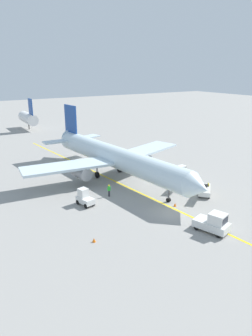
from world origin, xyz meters
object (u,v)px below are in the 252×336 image
belt_loader_forward_hold (205,189)px  safety_cone_nose_left (175,205)px  belt_loader_aft_hold (182,181)px  baggage_tug_near_wing (85,198)px  pushback_tug (213,223)px  airliner (114,156)px  baggage_tug_by_cargo_door (183,173)px  safety_cone_nose_right (94,240)px  ground_crew_marshaller (109,190)px

belt_loader_forward_hold → safety_cone_nose_left: belt_loader_forward_hold is taller
safety_cone_nose_left → belt_loader_aft_hold: bearing=41.4°
baggage_tug_near_wing → pushback_tug: bearing=-57.1°
airliner → baggage_tug_by_cargo_door: airliner is taller
safety_cone_nose_left → baggage_tug_near_wing: bearing=145.6°
pushback_tug → safety_cone_nose_right: 12.58m
ground_crew_marshaller → baggage_tug_by_cargo_door: bearing=-0.1°
belt_loader_forward_hold → airliner: bearing=119.2°
airliner → ground_crew_marshaller: 8.08m
baggage_tug_by_cargo_door → belt_loader_aft_hold: bearing=-133.0°
ground_crew_marshaller → safety_cone_nose_right: 11.56m
baggage_tug_by_cargo_door → belt_loader_aft_hold: size_ratio=0.52×
airliner → belt_loader_aft_hold: airliner is taller
pushback_tug → baggage_tug_by_cargo_door: pushback_tug is taller
safety_cone_nose_right → belt_loader_forward_hold: bearing=9.3°
belt_loader_aft_hold → safety_cone_nose_left: (-5.56, -4.90, -0.56)m
safety_cone_nose_left → safety_cone_nose_right: bearing=-170.0°
pushback_tug → belt_loader_aft_hold: 13.42m
ground_crew_marshaller → safety_cone_nose_right: (-6.85, -9.28, -0.69)m
belt_loader_aft_hold → safety_cone_nose_right: 19.26m
baggage_tug_near_wing → ground_crew_marshaller: bearing=10.0°
belt_loader_aft_hold → pushback_tug: bearing=-118.0°
airliner → pushback_tug: (0.40, -20.38, -2.42)m
pushback_tug → belt_loader_forward_hold: size_ratio=0.89×
airliner → baggage_tug_by_cargo_door: size_ratio=14.71×
safety_cone_nose_right → ground_crew_marshaller: bearing=53.6°
baggage_tug_near_wing → ground_crew_marshaller: size_ratio=1.54×
pushback_tug → ground_crew_marshaller: bearing=108.7°
baggage_tug_near_wing → ground_crew_marshaller: 3.95m
airliner → safety_cone_nose_left: 13.85m
airliner → safety_cone_nose_left: (1.13, -13.43, -3.20)m
baggage_tug_by_cargo_door → ground_crew_marshaller: size_ratio=1.41×
baggage_tug_near_wing → belt_loader_forward_hold: size_ratio=0.58×
airliner → ground_crew_marshaller: size_ratio=20.79×
belt_loader_forward_hold → safety_cone_nose_left: (-5.93, -0.82, -0.56)m
safety_cone_nose_right → belt_loader_aft_hold: bearing=21.6°
baggage_tug_near_wing → ground_crew_marshaller: (3.89, 0.69, -0.02)m
ground_crew_marshaller → safety_cone_nose_left: size_ratio=3.86×
ground_crew_marshaller → belt_loader_forward_hold: bearing=-28.8°
pushback_tug → safety_cone_nose_right: bearing=157.7°
pushback_tug → baggage_tug_by_cargo_door: 16.33m
ground_crew_marshaller → belt_loader_aft_hold: bearing=-11.3°
belt_loader_aft_hold → airliner: bearing=128.1°
ground_crew_marshaller → safety_cone_nose_left: 9.01m
pushback_tug → safety_cone_nose_right: pushback_tug is taller
belt_loader_forward_hold → pushback_tug: bearing=-130.6°
airliner → safety_cone_nose_right: bearing=-125.7°
pushback_tug → ground_crew_marshaller: (-4.76, 14.05, -0.08)m
baggage_tug_by_cargo_door → belt_loader_aft_hold: belt_loader_aft_hold is taller
belt_loader_aft_hold → ground_crew_marshaller: bearing=168.7°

